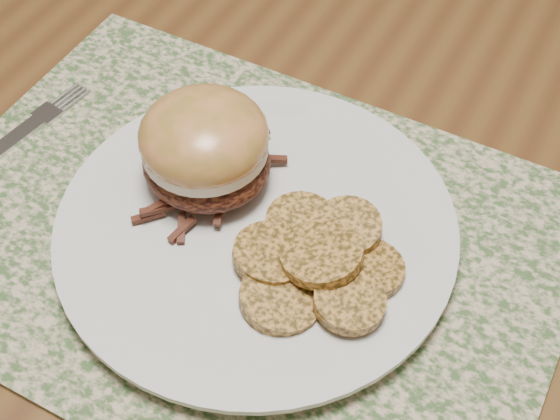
% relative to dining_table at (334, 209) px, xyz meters
% --- Properties ---
extents(dining_table, '(1.50, 0.90, 0.75)m').
position_rel_dining_table_xyz_m(dining_table, '(0.00, 0.00, 0.00)').
color(dining_table, brown).
rests_on(dining_table, ground).
extents(placemat, '(0.45, 0.33, 0.00)m').
position_rel_dining_table_xyz_m(placemat, '(-0.02, -0.12, 0.08)').
color(placemat, '#3C5A2E').
rests_on(placemat, dining_table).
extents(dinner_plate, '(0.26, 0.26, 0.02)m').
position_rel_dining_table_xyz_m(dinner_plate, '(-0.01, -0.11, 0.09)').
color(dinner_plate, silver).
rests_on(dinner_plate, placemat).
extents(pork_sandwich, '(0.11, 0.11, 0.07)m').
position_rel_dining_table_xyz_m(pork_sandwich, '(-0.06, -0.09, 0.13)').
color(pork_sandwich, black).
rests_on(pork_sandwich, dinner_plate).
extents(roasted_potatoes, '(0.12, 0.12, 0.03)m').
position_rel_dining_table_xyz_m(roasted_potatoes, '(0.04, -0.13, 0.11)').
color(roasted_potatoes, '#BD8137').
rests_on(roasted_potatoes, dinner_plate).
extents(fork, '(0.04, 0.17, 0.00)m').
position_rel_dining_table_xyz_m(fork, '(-0.22, -0.13, 0.09)').
color(fork, silver).
rests_on(fork, placemat).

